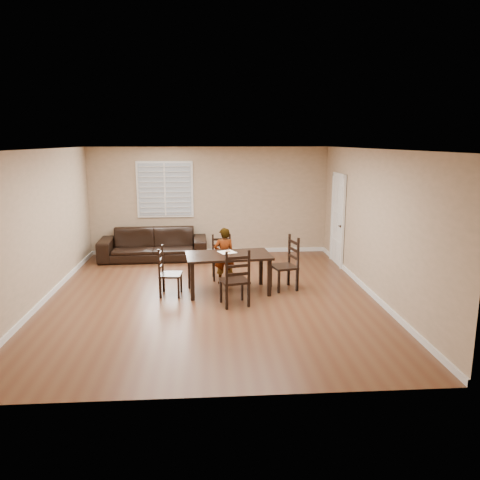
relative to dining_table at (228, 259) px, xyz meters
name	(u,v)px	position (x,y,z in m)	size (l,w,h in m)	color
ground	(211,296)	(-0.33, -0.25, -0.65)	(7.00, 7.00, 0.00)	brown
room	(212,199)	(-0.30, -0.07, 1.15)	(6.04, 7.04, 2.72)	tan
dining_table	(228,259)	(0.00, 0.00, 0.00)	(1.67, 1.05, 0.74)	black
chair_near	(222,258)	(-0.10, 1.00, -0.24)	(0.43, 0.40, 0.92)	black
chair_far	(237,281)	(0.10, -0.84, -0.19)	(0.55, 0.53, 1.02)	black
chair_left	(165,273)	(-1.19, -0.10, -0.23)	(0.42, 0.45, 0.93)	black
chair_right	(290,265)	(1.21, 0.14, -0.18)	(0.54, 0.57, 1.05)	black
child	(224,256)	(-0.06, 0.57, -0.08)	(0.42, 0.27, 1.15)	gray
napkin	(227,252)	(-0.02, 0.18, 0.09)	(0.30, 0.30, 0.00)	white
donut	(228,251)	(0.00, 0.18, 0.11)	(0.09, 0.09, 0.03)	#C38646
sofa	(153,244)	(-1.71, 2.65, -0.28)	(2.56, 1.00, 0.75)	black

